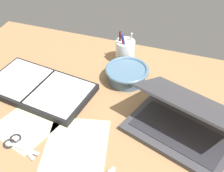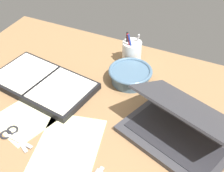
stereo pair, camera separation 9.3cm
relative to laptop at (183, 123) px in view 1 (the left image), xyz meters
The scene contains 8 objects.
desk_top 27.26cm from the laptop, behind, with size 140.00×100.00×2.00cm, color #936D47.
laptop is the anchor object (origin of this frame).
bowl 32.16cm from the laptop, 140.94° to the left, with size 17.06×17.06×5.87cm.
pen_cup 43.99cm from the laptop, 132.19° to the left, with size 8.04×8.04×14.74cm.
planner 54.52cm from the laptop, behind, with size 42.03×27.52×3.00cm.
scissors 53.95cm from the laptop, 156.02° to the right, with size 13.12×7.84×0.80cm.
paper_sheet_front 35.70cm from the laptop, 147.69° to the right, with size 19.36×28.37×0.16cm, color #F4EFB2.
paper_sheet_beside_planner 50.51cm from the laptop, 167.26° to the right, with size 18.17×24.49×0.16cm, color #F4EFB2.
Camera 1 is at (27.00, -68.83, 80.19)cm, focal length 50.00 mm.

